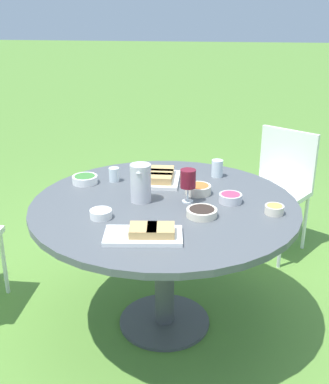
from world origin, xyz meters
name	(u,v)px	position (x,y,z in m)	size (l,w,h in m)	color
ground_plane	(164,322)	(0.00, 0.00, 0.00)	(40.00, 40.00, 0.00)	#5B8C38
dining_table	(164,220)	(0.00, 0.00, 0.66)	(1.41, 1.41, 0.76)	#4C4C51
chair_near_left	(278,181)	(-1.04, 0.72, 0.52)	(0.60, 0.60, 0.89)	white
water_pitcher	(141,183)	(-0.01, -0.13, 0.87)	(0.12, 0.11, 0.20)	silver
wine_glass	(188,179)	(-0.02, 0.12, 0.89)	(0.08, 0.08, 0.18)	silver
platter_bread_main	(161,177)	(-0.31, -0.06, 0.79)	(0.30, 0.22, 0.06)	white
platter_charcuterie	(147,233)	(0.41, -0.03, 0.79)	(0.22, 0.37, 0.06)	white
bowl_fries	(274,209)	(0.08, 0.56, 0.79)	(0.10, 0.10, 0.04)	beige
bowl_salad	(85,179)	(-0.24, -0.49, 0.79)	(0.15, 0.15, 0.05)	white
bowl_olives	(202,212)	(0.15, 0.20, 0.79)	(0.15, 0.15, 0.04)	beige
bowl_dip_red	(230,198)	(-0.04, 0.34, 0.79)	(0.12, 0.12, 0.05)	silver
bowl_dip_cream	(101,213)	(0.22, -0.29, 0.79)	(0.11, 0.11, 0.04)	white
bowl_roasted_veg	(198,189)	(-0.15, 0.17, 0.79)	(0.14, 0.14, 0.05)	beige
cup_water_near	(217,168)	(-0.43, 0.27, 0.82)	(0.07, 0.07, 0.10)	silver
cup_water_far	(114,175)	(-0.29, -0.33, 0.80)	(0.06, 0.06, 0.08)	silver
handbag	(132,211)	(-1.26, -0.41, 0.13)	(0.30, 0.14, 0.37)	#232328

